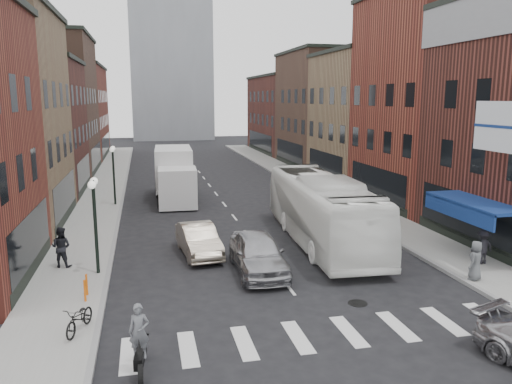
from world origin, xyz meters
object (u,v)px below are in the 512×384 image
Objects in this scene: transit_bus at (321,209)px; ped_left_solo at (61,247)px; ped_right_a at (483,247)px; motorcycle_rider at (140,342)px; sedan_left_near at (258,253)px; streetlamp_far at (113,164)px; bike_rack at (86,288)px; box_truck at (175,175)px; billboard_sign at (502,128)px; ped_right_c at (476,260)px; streetlamp_near at (94,208)px; sedan_left_far at (199,240)px; parked_bicycle at (80,318)px.

ped_left_solo is at bearing -169.41° from transit_bus.
ped_right_a is (17.97, -3.63, -0.12)m from ped_left_solo.
sedan_left_near is at bearing 62.46° from motorcycle_rider.
ped_left_solo is at bearing -97.01° from streetlamp_far.
box_truck is at bearing 76.39° from bike_rack.
billboard_sign is at bearing 62.50° from ped_right_a.
streetlamp_far is 23.50m from ped_right_c.
ped_left_solo reaches higher than bike_rack.
ped_right_c is at bearing -50.81° from streetlamp_far.
billboard_sign reaches higher than ped_left_solo.
streetlamp_near reaches higher than motorcycle_rider.
box_truck reaches higher than ped_right_c.
box_truck is at bearing -95.33° from ped_right_c.
box_truck is at bearing 99.75° from sedan_left_near.
transit_bus is at bearing 14.22° from streetlamp_near.
ped_right_a is 2.31m from ped_right_c.
streetlamp_near is 14.00m from streetlamp_far.
box_truck is (4.16, 1.32, -1.08)m from streetlamp_far.
bike_rack is 6.59m from sedan_left_far.
billboard_sign reaches higher than ped_right_a.
streetlamp_near is 5.32m from sedan_left_far.
streetlamp_far is at bearing -51.30° from ped_right_a.
bike_rack is 0.40× the size of motorcycle_rider.
streetlamp_near is at bearing -49.64° from ped_right_c.
ped_left_solo is at bearing 109.70° from bike_rack.
streetlamp_far is 16.52m from sedan_left_near.
sedan_left_near is at bearing 165.09° from billboard_sign.
transit_bus is at bearing -93.76° from ped_right_c.
streetlamp_far is at bearing -84.78° from ped_right_c.
streetlamp_near is 1.00× the size of streetlamp_far.
motorcycle_rider is at bearing 14.80° from ped_right_a.
motorcycle_rider reaches higher than ped_left_solo.
transit_bus is 6.50m from sedan_left_far.
billboard_sign is 5.34m from ped_right_a.
motorcycle_rider is at bearing -77.83° from streetlamp_near.
ped_right_a is (16.59, 0.22, 0.36)m from bike_rack.
streetlamp_far is at bearing -160.02° from box_truck.
ped_right_a is (0.40, 1.02, -5.22)m from billboard_sign.
streetlamp_far is 13.08m from ped_left_solo.
transit_bus is at bearing -49.11° from ped_right_a.
parked_bicycle is (-16.09, -1.93, -5.54)m from billboard_sign.
streetlamp_near is 16.69m from ped_right_a.
bike_rack is 0.45× the size of ped_left_solo.
motorcycle_rider is at bearing 129.20° from ped_left_solo.
streetlamp_near is at bearing 172.64° from sedan_left_near.
ped_left_solo is at bearing -109.72° from box_truck.
sedan_left_near is 2.98× the size of parked_bicycle.
ped_left_solo is (-12.37, -1.58, -0.70)m from transit_bus.
streetlamp_near is 11.19m from transit_bus.
transit_bus is (10.99, 5.43, 1.18)m from bike_rack.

